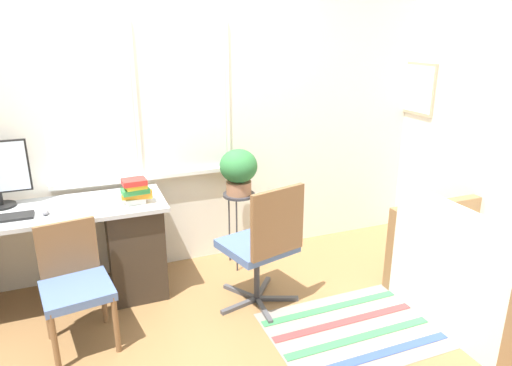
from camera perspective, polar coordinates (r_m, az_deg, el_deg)
The scene contains 12 objects.
ground_plane at distance 3.69m, azimuth -9.00°, elevation -14.17°, with size 14.00×14.00×0.00m, color olive.
wall_back_with_window at distance 3.82m, azimuth -12.37°, elevation 8.64°, with size 9.00×0.12×2.70m.
wall_right_with_picture at distance 4.40m, azimuth 23.81°, elevation 8.75°, with size 0.08×9.00×2.70m.
desk at distance 3.72m, azimuth -25.73°, elevation -8.42°, with size 1.87×0.59×0.77m.
mouse at distance 3.46m, azimuth -24.84°, elevation -3.34°, with size 0.04×0.07×0.04m.
book_stack at distance 3.44m, azimuth -14.83°, elevation -0.90°, with size 0.23×0.16×0.19m.
desk_chair_wooden at distance 3.22m, azimuth -21.71°, elevation -11.42°, with size 0.47×0.48×0.80m.
office_chair_swivel at distance 3.32m, azimuth 0.92°, elevation -7.58°, with size 0.62×0.60×0.98m.
couch_loveseat at distance 3.68m, azimuth 26.41°, elevation -10.72°, with size 0.85×1.20×0.87m.
plant_stand at distance 3.89m, azimuth -2.14°, elevation -2.43°, with size 0.27×0.27×0.67m.
potted_plant at distance 3.79m, azimuth -2.19°, elevation 1.72°, with size 0.31×0.31×0.39m.
floor_rug_striped at distance 3.43m, azimuth 13.22°, elevation -17.11°, with size 1.32×0.85×0.01m.
Camera 1 is at (-0.61, -3.06, 1.97)m, focal length 32.00 mm.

